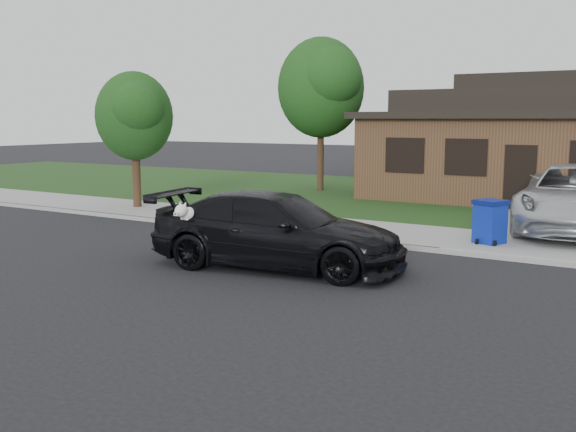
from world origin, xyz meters
The scene contains 9 objects.
ground centered at (0.00, 0.00, 0.00)m, with size 120.00×120.00×0.00m, color black.
sidewalk centered at (0.00, 5.00, 0.06)m, with size 60.00×3.00×0.12m, color gray.
curb centered at (0.00, 3.50, 0.06)m, with size 60.00×0.12×0.12m, color gray.
lawn centered at (0.00, 13.00, 0.07)m, with size 60.00×13.00×0.13m, color #193814.
sedan centered at (1.23, 0.33, 0.79)m, with size 5.72×2.99×1.58m.
recycling_bin centered at (4.60, 4.63, 0.66)m, with size 0.85×0.85×1.07m.
house centered at (4.00, 15.00, 2.13)m, with size 12.60×8.60×4.65m.
tree_0 centered at (-4.34, 12.88, 4.48)m, with size 3.78×3.60×6.34m.
tree_2 centered at (-7.38, 5.11, 3.27)m, with size 2.73×2.60×4.59m.
Camera 1 is at (8.27, -10.97, 3.11)m, focal length 40.00 mm.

